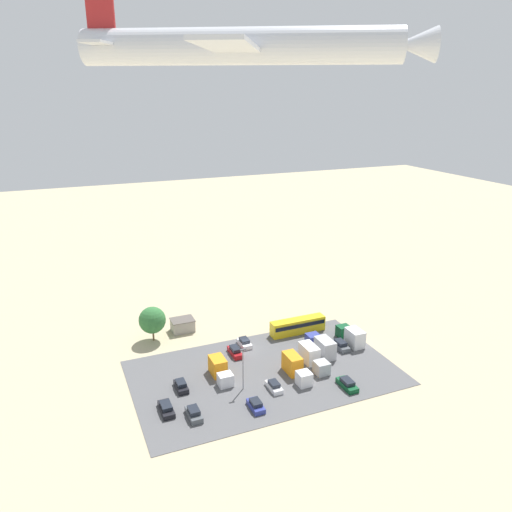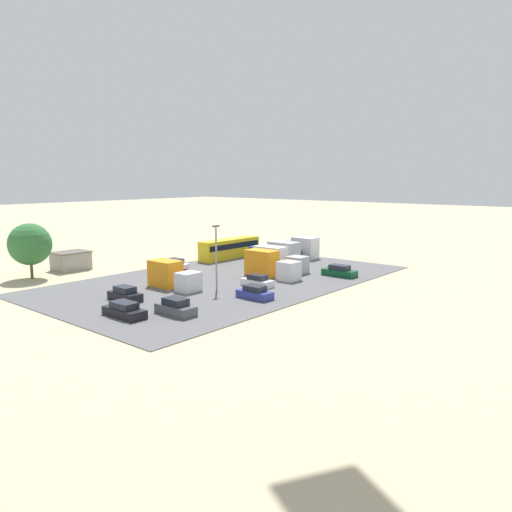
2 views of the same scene
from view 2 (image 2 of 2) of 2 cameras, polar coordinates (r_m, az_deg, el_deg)
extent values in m
plane|color=tan|center=(71.29, -8.63, -1.75)|extent=(400.00, 400.00, 0.00)
cube|color=#565659|center=(64.71, -3.20, -2.72)|extent=(47.13, 28.22, 0.08)
cube|color=#9E998E|center=(76.26, -20.39, -0.56)|extent=(4.61, 3.59, 2.52)
cube|color=#59514C|center=(76.06, -20.44, 0.43)|extent=(4.85, 3.83, 0.12)
cube|color=gold|center=(81.55, -3.03, 0.85)|extent=(11.95, 2.43, 3.13)
cube|color=black|center=(81.48, -3.04, 1.25)|extent=(11.47, 2.47, 0.88)
cube|color=maroon|center=(68.64, -9.69, -1.72)|extent=(1.71, 4.58, 0.95)
cube|color=#1E232D|center=(68.50, -9.71, -1.05)|extent=(1.44, 2.57, 0.69)
cube|color=#0C4723|center=(67.57, 9.51, -1.92)|extent=(1.88, 4.59, 0.87)
cube|color=#1E232D|center=(67.44, 9.53, -1.29)|extent=(1.58, 2.57, 0.64)
cube|color=navy|center=(54.42, -0.14, -4.45)|extent=(1.81, 4.01, 0.84)
cube|color=#1E232D|center=(54.25, -0.14, -3.70)|extent=(1.52, 2.25, 0.61)
cube|color=black|center=(49.04, -14.80, -6.25)|extent=(1.89, 4.70, 0.83)
cube|color=#1E232D|center=(48.86, -14.84, -5.43)|extent=(1.58, 2.63, 0.61)
cube|color=silver|center=(60.53, 0.16, -3.08)|extent=(1.73, 4.05, 0.82)
cube|color=#1E232D|center=(60.39, 0.16, -2.42)|extent=(1.45, 2.27, 0.60)
cube|color=black|center=(55.35, -14.73, -4.49)|extent=(1.77, 4.07, 0.89)
cube|color=#1E232D|center=(55.17, -14.77, -3.71)|extent=(1.49, 2.28, 0.66)
cube|color=silver|center=(72.54, -9.24, -1.16)|extent=(1.89, 4.11, 0.90)
cube|color=#1E232D|center=(72.41, -9.25, -0.55)|extent=(1.59, 2.30, 0.66)
cube|color=#4C5156|center=(48.79, -9.16, -6.08)|extent=(1.86, 4.23, 0.93)
cube|color=#1E232D|center=(48.59, -9.19, -5.16)|extent=(1.56, 2.37, 0.68)
cube|color=#4C5156|center=(79.37, 4.23, -0.18)|extent=(1.89, 4.55, 0.95)
cube|color=#1E232D|center=(79.25, 4.24, 0.41)|extent=(1.59, 2.55, 0.70)
cube|color=silver|center=(58.24, -7.74, -2.94)|extent=(2.51, 2.16, 2.22)
cube|color=orange|center=(61.19, -10.32, -1.97)|extent=(2.51, 3.84, 3.17)
cube|color=navy|center=(77.59, 0.46, 0.21)|extent=(2.59, 2.46, 2.50)
cube|color=#B2B2B7|center=(74.67, 3.20, 0.27)|extent=(2.59, 4.37, 3.57)
cube|color=#0C4723|center=(84.26, 3.27, 0.86)|extent=(2.59, 2.22, 2.40)
cube|color=white|center=(81.76, 5.62, 0.95)|extent=(2.59, 3.95, 3.43)
cube|color=silver|center=(64.06, 3.77, -1.70)|extent=(2.36, 2.39, 2.43)
cube|color=orange|center=(66.69, 0.66, -0.80)|extent=(2.36, 4.25, 3.47)
cube|color=#ADB2B7|center=(68.94, 4.73, -1.00)|extent=(2.42, 2.52, 2.31)
cube|color=white|center=(71.68, 1.64, -0.19)|extent=(2.42, 4.48, 3.30)
cylinder|color=brown|center=(71.60, -24.26, -1.38)|extent=(0.36, 0.36, 2.51)
sphere|color=#337038|center=(71.13, -24.43, 1.24)|extent=(5.47, 5.47, 5.47)
cylinder|color=gray|center=(57.88, -4.56, -0.38)|extent=(0.20, 0.20, 7.35)
cube|color=#4C4C51|center=(57.38, -4.61, 3.42)|extent=(0.90, 0.28, 0.20)
camera|label=1|loc=(47.72, 113.54, 45.05)|focal=35.00mm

